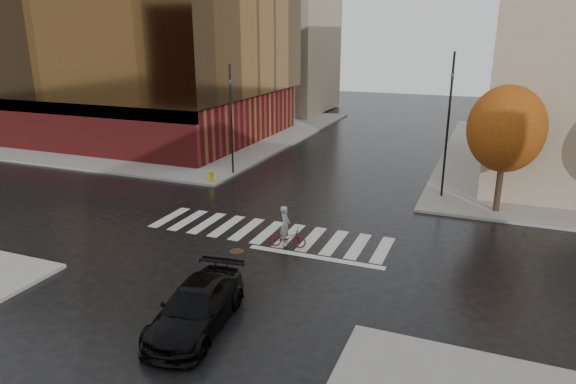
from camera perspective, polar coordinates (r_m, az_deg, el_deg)
name	(u,v)px	position (r m, az deg, el deg)	size (l,w,h in m)	color
ground	(263,236)	(24.00, -2.77, -4.92)	(120.00, 120.00, 0.00)	black
sidewalk_nw	(157,128)	(51.91, -14.40, 6.86)	(30.00, 30.00, 0.15)	gray
crosswalk	(268,232)	(24.42, -2.28, -4.50)	(12.00, 3.00, 0.01)	silver
office_glass	(119,41)	(49.36, -18.22, 15.63)	(27.00, 19.00, 16.00)	maroon
building_nw_far	(269,22)	(62.52, -2.14, 18.37)	(14.00, 12.00, 20.00)	tan
tree_ne_a	(506,129)	(27.94, 23.08, 6.44)	(3.80, 3.80, 6.50)	#2F1F15
sedan	(196,307)	(17.03, -10.15, -12.49)	(1.97, 4.84, 1.40)	black
cyclist	(287,233)	(22.59, -0.17, -4.61)	(1.74, 0.89, 1.89)	maroon
traffic_light_nw	(231,113)	(33.45, -6.34, 8.75)	(0.19, 0.16, 7.03)	black
traffic_light_ne	(449,115)	(29.55, 17.44, 8.17)	(0.17, 0.21, 7.96)	black
fire_hydrant	(211,175)	(32.15, -8.52, 1.83)	(0.28, 0.28, 0.78)	#C8CC0C
manhole	(237,251)	(22.50, -5.72, -6.56)	(0.64, 0.64, 0.01)	#4C371B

